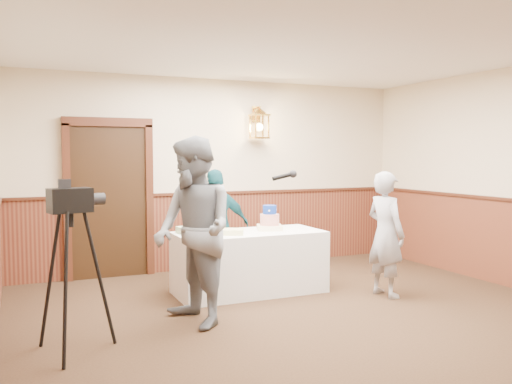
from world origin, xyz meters
TOP-DOWN VIEW (x-y plane):
  - ground at (0.00, 0.00)m, footprint 7.00×7.00m
  - room_shell at (-0.05, 0.45)m, footprint 6.02×7.02m
  - display_table at (-0.17, 1.90)m, footprint 1.80×0.80m
  - tiered_cake at (0.13, 1.95)m, footprint 0.38×0.38m
  - sheet_cake_yellow at (-0.46, 1.80)m, footprint 0.37×0.34m
  - sheet_cake_green at (-0.83, 2.06)m, footprint 0.38×0.32m
  - interviewer at (-1.17, 0.95)m, footprint 1.60×1.02m
  - baker at (1.25, 1.10)m, footprint 0.43×0.59m
  - assistant_p at (-0.38, 2.48)m, footprint 0.89×0.39m
  - tv_camera_rig at (-2.35, 0.65)m, footprint 0.55×0.52m

SIDE VIEW (x-z plane):
  - ground at x=0.00m, z-range 0.00..0.00m
  - display_table at x=-0.17m, z-range 0.00..0.75m
  - tv_camera_rig at x=-2.35m, z-range -0.07..1.34m
  - baker at x=1.25m, z-range 0.00..1.49m
  - assistant_p at x=-0.38m, z-range 0.00..1.50m
  - sheet_cake_yellow at x=-0.46m, z-range 0.75..0.81m
  - sheet_cake_green at x=-0.83m, z-range 0.75..0.83m
  - tiered_cake at x=0.13m, z-range 0.72..1.03m
  - interviewer at x=-1.17m, z-range 0.00..1.88m
  - room_shell at x=-0.05m, z-range 0.12..2.93m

